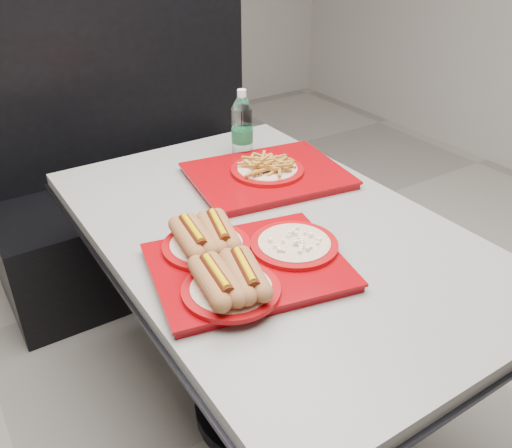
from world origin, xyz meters
TOP-DOWN VIEW (x-y plane):
  - ground at (0.00, 0.00)m, footprint 6.00×6.00m
  - diner_table at (0.00, 0.00)m, footprint 0.92×1.42m
  - booth_bench at (0.00, 1.09)m, footprint 1.30×0.57m
  - tray_near at (-0.19, -0.14)m, footprint 0.53×0.46m
  - tray_far at (0.16, 0.26)m, footprint 0.55×0.46m
  - water_bottle at (0.19, 0.47)m, footprint 0.08×0.08m

SIDE VIEW (x-z plane):
  - ground at x=0.00m, z-range 0.00..0.00m
  - booth_bench at x=0.00m, z-range -0.27..1.08m
  - diner_table at x=0.00m, z-range 0.21..0.96m
  - tray_far at x=0.16m, z-range 0.73..0.83m
  - tray_near at x=-0.19m, z-range 0.74..0.84m
  - water_bottle at x=0.19m, z-range 0.73..0.98m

